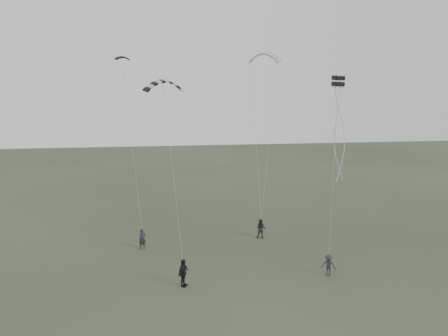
{
  "coord_description": "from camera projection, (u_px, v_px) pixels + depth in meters",
  "views": [
    {
      "loc": [
        -3.91,
        -30.49,
        13.55
      ],
      "look_at": [
        1.04,
        4.77,
        6.84
      ],
      "focal_mm": 35.0,
      "sensor_mm": 36.0,
      "label": 1
    }
  ],
  "objects": [
    {
      "name": "kite_striped",
      "position": [
        164.0,
        81.0,
        33.72
      ],
      "size": [
        3.31,
        2.11,
        1.35
      ],
      "primitive_type": null,
      "rotation": [
        0.19,
        0.0,
        0.38
      ],
      "color": "black",
      "rests_on": "flyer_center"
    },
    {
      "name": "flyer_far",
      "position": [
        329.0,
        265.0,
        31.53
      ],
      "size": [
        1.21,
        1.05,
        1.62
      ],
      "primitive_type": "imported",
      "rotation": [
        0.0,
        0.0,
        -0.53
      ],
      "color": "#2A292E",
      "rests_on": "ground"
    },
    {
      "name": "ground",
      "position": [
        219.0,
        270.0,
        32.71
      ],
      "size": [
        140.0,
        140.0,
        0.0
      ],
      "primitive_type": "plane",
      "color": "#303B26",
      "rests_on": "ground"
    },
    {
      "name": "flyer_left",
      "position": [
        142.0,
        239.0,
        36.79
      ],
      "size": [
        0.73,
        0.61,
        1.72
      ],
      "primitive_type": "imported",
      "rotation": [
        0.0,
        0.0,
        0.37
      ],
      "color": "#232228",
      "rests_on": "ground"
    },
    {
      "name": "kite_dark_small",
      "position": [
        122.0,
        57.0,
        39.39
      ],
      "size": [
        1.44,
        1.02,
        0.56
      ],
      "primitive_type": null,
      "rotation": [
        0.29,
        0.0,
        0.42
      ],
      "color": "black",
      "rests_on": "flyer_left"
    },
    {
      "name": "flyer_center",
      "position": [
        183.0,
        273.0,
        29.81
      ],
      "size": [
        1.02,
        1.22,
        1.95
      ],
      "primitive_type": "imported",
      "rotation": [
        0.0,
        0.0,
        0.99
      ],
      "color": "black",
      "rests_on": "ground"
    },
    {
      "name": "kite_pale_large",
      "position": [
        264.0,
        53.0,
        45.35
      ],
      "size": [
        3.59,
        2.85,
        1.64
      ],
      "primitive_type": null,
      "rotation": [
        0.33,
        0.0,
        -0.55
      ],
      "color": "#B3B5B9",
      "rests_on": "flyer_right"
    },
    {
      "name": "flyer_right",
      "position": [
        261.0,
        229.0,
        39.32
      ],
      "size": [
        1.05,
        0.95,
        1.77
      ],
      "primitive_type": "imported",
      "rotation": [
        0.0,
        0.0,
        -0.4
      ],
      "color": "black",
      "rests_on": "ground"
    },
    {
      "name": "kite_box",
      "position": [
        338.0,
        81.0,
        32.16
      ],
      "size": [
        0.87,
        0.92,
        0.81
      ],
      "primitive_type": null,
      "rotation": [
        0.1,
        0.0,
        0.25
      ],
      "color": "black",
      "rests_on": "flyer_far"
    }
  ]
}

